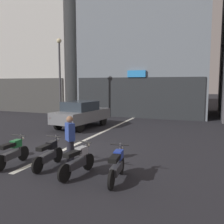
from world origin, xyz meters
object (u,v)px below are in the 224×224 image
at_px(car_grey_crossing_near, 81,113).
at_px(motorcycle_blue_row_right_mid, 117,165).
at_px(motorcycle_green_row_leftmost, 12,152).
at_px(motorcycle_silver_row_centre, 78,160).
at_px(person_by_motorcycles, 70,141).
at_px(motorcycle_black_row_left_mid, 49,154).
at_px(street_lamp, 60,70).

distance_m(car_grey_crossing_near, motorcycle_blue_row_right_mid, 8.59).
relative_size(car_grey_crossing_near, motorcycle_green_row_leftmost, 2.56).
relative_size(motorcycle_silver_row_centre, motorcycle_blue_row_right_mid, 1.00).
relative_size(car_grey_crossing_near, motorcycle_silver_row_centre, 2.57).
height_order(motorcycle_green_row_leftmost, person_by_motorcycles, person_by_motorcycles).
height_order(motorcycle_black_row_left_mid, person_by_motorcycles, person_by_motorcycles).
height_order(car_grey_crossing_near, person_by_motorcycles, person_by_motorcycles).
xyz_separation_m(car_grey_crossing_near, street_lamp, (-2.91, 2.16, 2.79)).
bearing_deg(motorcycle_blue_row_right_mid, street_lamp, 130.45).
height_order(car_grey_crossing_near, street_lamp, street_lamp).
xyz_separation_m(motorcycle_green_row_leftmost, motorcycle_silver_row_centre, (2.45, 0.00, 0.00)).
relative_size(car_grey_crossing_near, person_by_motorcycles, 2.56).
distance_m(motorcycle_black_row_left_mid, motorcycle_blue_row_right_mid, 2.46).
bearing_deg(street_lamp, motorcycle_silver_row_centre, -54.39).
height_order(car_grey_crossing_near, motorcycle_blue_row_right_mid, car_grey_crossing_near).
height_order(car_grey_crossing_near, motorcycle_black_row_left_mid, car_grey_crossing_near).
bearing_deg(person_by_motorcycles, car_grey_crossing_near, 115.56).
bearing_deg(motorcycle_black_row_left_mid, car_grey_crossing_near, 110.05).
relative_size(car_grey_crossing_near, street_lamp, 0.72).
distance_m(motorcycle_silver_row_centre, motorcycle_blue_row_right_mid, 1.22).
bearing_deg(motorcycle_blue_row_right_mid, motorcycle_silver_row_centre, -177.97).
relative_size(motorcycle_black_row_left_mid, motorcycle_blue_row_right_mid, 1.00).
relative_size(street_lamp, motorcycle_green_row_leftmost, 3.55).
xyz_separation_m(motorcycle_black_row_left_mid, motorcycle_silver_row_centre, (1.23, -0.29, 0.00)).
distance_m(motorcycle_black_row_left_mid, motorcycle_silver_row_centre, 1.26).
height_order(motorcycle_silver_row_centre, motorcycle_blue_row_right_mid, same).
distance_m(street_lamp, motorcycle_black_row_left_mid, 10.92).
xyz_separation_m(motorcycle_black_row_left_mid, motorcycle_blue_row_right_mid, (2.45, -0.24, 0.00)).
bearing_deg(motorcycle_silver_row_centre, motorcycle_blue_row_right_mid, 2.03).
distance_m(car_grey_crossing_near, motorcycle_black_row_left_mid, 7.23).
xyz_separation_m(motorcycle_blue_row_right_mid, person_by_motorcycles, (-1.86, 0.62, 0.40)).
bearing_deg(motorcycle_blue_row_right_mid, person_by_motorcycles, 161.69).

